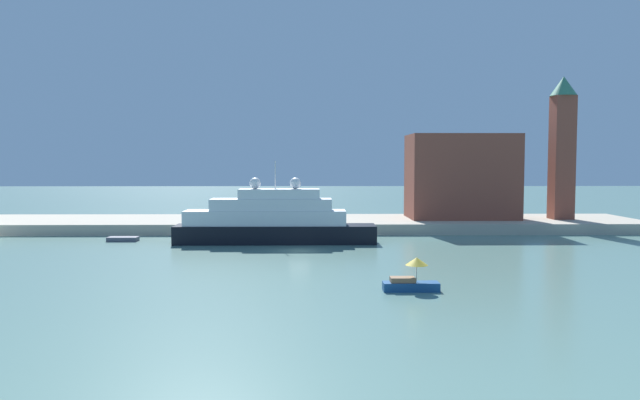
{
  "coord_description": "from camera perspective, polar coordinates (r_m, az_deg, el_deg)",
  "views": [
    {
      "loc": [
        1.42,
        -74.89,
        11.12
      ],
      "look_at": [
        2.63,
        6.0,
        5.99
      ],
      "focal_mm": 34.18,
      "sensor_mm": 36.0,
      "label": 1
    }
  ],
  "objects": [
    {
      "name": "parked_car",
      "position": [
        97.4,
        -9.63,
        -1.66
      ],
      "size": [
        4.36,
        1.68,
        1.33
      ],
      "color": "black",
      "rests_on": "quay_dock"
    },
    {
      "name": "harbor_building",
      "position": [
        104.4,
        13.08,
        2.17
      ],
      "size": [
        17.5,
        10.54,
        13.95
      ],
      "primitive_type": "cube",
      "color": "brown",
      "rests_on": "quay_dock"
    },
    {
      "name": "large_yacht",
      "position": [
        83.1,
        -4.49,
        -2.0
      ],
      "size": [
        27.26,
        4.81,
        11.2
      ],
      "color": "black",
      "rests_on": "ground"
    },
    {
      "name": "bell_tower",
      "position": [
        107.6,
        21.73,
        5.0
      ],
      "size": [
        4.33,
        4.33,
        23.31
      ],
      "color": "brown",
      "rests_on": "quay_dock"
    },
    {
      "name": "work_barge",
      "position": [
        89.54,
        -17.96,
        -3.49
      ],
      "size": [
        4.13,
        1.88,
        0.6
      ],
      "primitive_type": "cube",
      "color": "#595966",
      "rests_on": "ground"
    },
    {
      "name": "small_motorboat",
      "position": [
        53.31,
        8.56,
        -7.29
      ],
      "size": [
        4.81,
        1.93,
        2.9
      ],
      "color": "navy",
      "rests_on": "ground"
    },
    {
      "name": "ground",
      "position": [
        75.72,
        -1.93,
        -4.82
      ],
      "size": [
        400.0,
        400.0,
        0.0
      ],
      "primitive_type": "plane",
      "color": "slate"
    },
    {
      "name": "quay_dock",
      "position": [
        100.62,
        -1.66,
        -2.25
      ],
      "size": [
        110.0,
        18.39,
        1.66
      ],
      "primitive_type": "cube",
      "color": "#B7AD99",
      "rests_on": "ground"
    },
    {
      "name": "person_figure",
      "position": [
        98.6,
        -6.97,
        -1.41
      ],
      "size": [
        0.36,
        0.36,
        1.83
      ],
      "color": "maroon",
      "rests_on": "quay_dock"
    },
    {
      "name": "mooring_bollard",
      "position": [
        92.63,
        -3.68,
        -1.97
      ],
      "size": [
        0.46,
        0.46,
        0.88
      ],
      "primitive_type": "cylinder",
      "color": "black",
      "rests_on": "quay_dock"
    }
  ]
}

